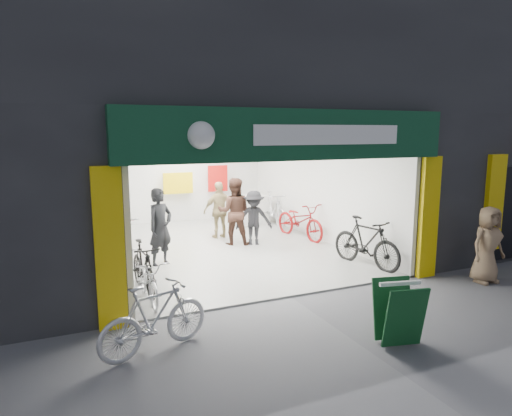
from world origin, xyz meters
TOP-DOWN VIEW (x-y plane):
  - ground at (0.00, 0.00)m, footprint 60.00×60.00m
  - building at (0.91, 4.99)m, footprint 17.00×10.27m
  - bike_left_front at (-2.50, 0.89)m, footprint 0.56×1.59m
  - bike_left_midfront at (-2.50, 1.40)m, footprint 0.57×1.71m
  - bike_left_midback at (-2.50, 4.75)m, footprint 0.68×1.80m
  - bike_left_back at (-2.50, 3.86)m, footprint 0.60×1.96m
  - bike_right_front at (2.50, 1.04)m, footprint 0.93×2.02m
  - bike_right_mid at (2.50, 4.12)m, footprint 1.02×2.14m
  - bike_right_back at (2.50, 5.89)m, footprint 0.68×1.97m
  - parked_bike at (-2.80, -1.11)m, footprint 1.78×0.99m
  - customer_a at (-1.80, 3.05)m, footprint 0.80×0.71m
  - customer_b at (0.48, 4.20)m, footprint 1.12×1.02m
  - customer_c at (0.93, 3.88)m, footprint 1.11×0.82m
  - customer_d at (0.36, 5.05)m, footprint 0.99×0.43m
  - pedestrian_near at (4.12, -0.84)m, footprint 0.80×0.53m
  - sandwich_board at (0.52, -2.32)m, footprint 0.73×0.74m

SIDE VIEW (x-z plane):
  - ground at x=0.00m, z-range 0.00..0.00m
  - bike_left_front at x=-2.50m, z-range 0.00..0.83m
  - bike_left_midback at x=-2.50m, z-range 0.00..0.94m
  - bike_left_midfront at x=-2.50m, z-range 0.00..1.01m
  - sandwich_board at x=0.52m, z-range 0.05..0.98m
  - parked_bike at x=-2.80m, z-range 0.00..1.03m
  - bike_right_mid at x=2.50m, z-range 0.00..1.08m
  - bike_right_back at x=2.50m, z-range 0.00..1.17m
  - bike_right_front at x=2.50m, z-range 0.00..1.17m
  - bike_left_back at x=-2.50m, z-range 0.00..1.17m
  - customer_c at x=0.93m, z-range 0.00..1.53m
  - pedestrian_near at x=4.12m, z-range 0.00..1.60m
  - customer_d at x=0.36m, z-range 0.00..1.68m
  - customer_a at x=-1.80m, z-range 0.00..1.83m
  - customer_b at x=0.48m, z-range 0.00..1.87m
  - building at x=0.91m, z-range 0.31..8.31m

